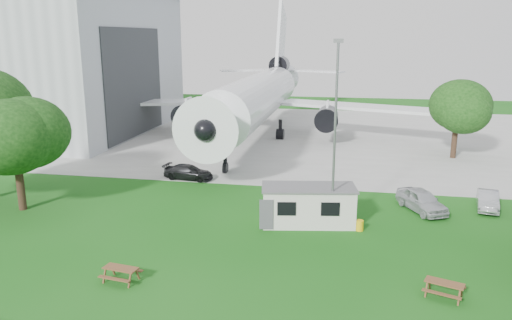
% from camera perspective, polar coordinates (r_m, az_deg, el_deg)
% --- Properties ---
extents(ground, '(160.00, 160.00, 0.00)m').
position_cam_1_polar(ground, '(28.97, -8.70, -11.24)').
color(ground, '#25681E').
extents(concrete_apron, '(120.00, 46.00, 0.03)m').
position_cam_1_polar(concrete_apron, '(64.47, 2.44, 2.99)').
color(concrete_apron, '#B7B7B2').
rests_on(concrete_apron, ground).
extents(airliner, '(46.36, 47.73, 17.69)m').
position_cam_1_polar(airliner, '(61.90, 0.35, 7.47)').
color(airliner, white).
rests_on(airliner, ground).
extents(site_cabin, '(6.93, 3.68, 2.62)m').
position_cam_1_polar(site_cabin, '(33.55, 6.02, -5.16)').
color(site_cabin, silver).
rests_on(site_cabin, ground).
extents(picnic_west, '(2.01, 1.75, 0.76)m').
position_cam_1_polar(picnic_west, '(27.32, -15.12, -13.21)').
color(picnic_west, brown).
rests_on(picnic_west, ground).
extents(picnic_east, '(2.21, 2.03, 0.76)m').
position_cam_1_polar(picnic_east, '(26.64, 20.61, -14.40)').
color(picnic_east, brown).
rests_on(picnic_east, ground).
extents(lamp_mast, '(0.16, 0.16, 12.00)m').
position_cam_1_polar(lamp_mast, '(31.49, 8.98, 2.32)').
color(lamp_mast, slate).
rests_on(lamp_mast, ground).
extents(tree_west_small, '(7.16, 7.16, 8.65)m').
position_cam_1_polar(tree_west_small, '(39.04, -25.82, 1.93)').
color(tree_west_small, '#382619').
rests_on(tree_west_small, ground).
extents(tree_far_apron, '(6.32, 6.32, 8.23)m').
position_cam_1_polar(tree_far_apron, '(54.69, 22.03, 5.37)').
color(tree_far_apron, '#382619').
rests_on(tree_far_apron, ground).
extents(car_ne_hatch, '(3.72, 4.98, 1.58)m').
position_cam_1_polar(car_ne_hatch, '(37.84, 18.41, -4.43)').
color(car_ne_hatch, '#AAACB1').
rests_on(car_ne_hatch, ground).
extents(car_ne_sedan, '(2.11, 4.17, 1.31)m').
position_cam_1_polar(car_ne_sedan, '(40.08, 24.97, -4.22)').
color(car_ne_sedan, '#A4A6AB').
rests_on(car_ne_sedan, ground).
extents(car_apron_van, '(4.54, 2.21, 1.27)m').
position_cam_1_polar(car_apron_van, '(44.25, -7.72, -1.40)').
color(car_apron_van, black).
rests_on(car_apron_van, ground).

